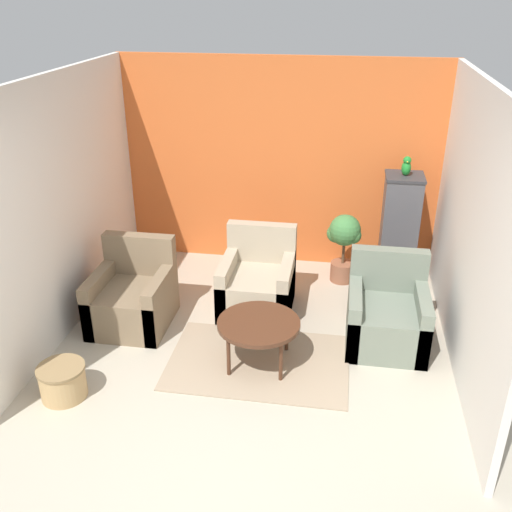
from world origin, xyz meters
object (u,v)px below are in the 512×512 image
object	(u,v)px
birdcage	(399,233)
armchair_right	(386,317)
armchair_middle	(258,284)
parrot	(406,166)
coffee_table	(259,325)
potted_plant	(344,240)
armchair_left	(133,298)
wicker_basket	(63,380)

from	to	relation	value
birdcage	armchair_right	bearing A→B (deg)	-97.00
armchair_middle	parrot	distance (m)	2.06
coffee_table	armchair_right	xyz separation A→B (m)	(1.18, 0.55, -0.13)
parrot	potted_plant	world-z (taller)	parrot
armchair_left	armchair_right	world-z (taller)	same
armchair_left	armchair_middle	xyz separation A→B (m)	(1.22, 0.50, 0.00)
armchair_middle	birdcage	distance (m)	1.75
parrot	armchair_middle	bearing A→B (deg)	-150.97
parrot	birdcage	bearing A→B (deg)	-90.00
armchair_left	birdcage	xyz separation A→B (m)	(2.73, 1.34, 0.35)
birdcage	potted_plant	world-z (taller)	birdcage
armchair_middle	birdcage	bearing A→B (deg)	28.98
armchair_left	potted_plant	xyz separation A→B (m)	(2.11, 1.29, 0.24)
coffee_table	parrot	size ratio (longest dim) A/B	3.46
potted_plant	coffee_table	bearing A→B (deg)	-111.98
armchair_middle	armchair_left	bearing A→B (deg)	-157.59
armchair_right	wicker_basket	bearing A→B (deg)	-154.92
parrot	potted_plant	bearing A→B (deg)	-175.76
parrot	wicker_basket	world-z (taller)	parrot
parrot	armchair_left	bearing A→B (deg)	-153.84
coffee_table	armchair_right	size ratio (longest dim) A/B	0.88
coffee_table	armchair_left	size ratio (longest dim) A/B	0.88
armchair_middle	parrot	world-z (taller)	parrot
armchair_middle	wicker_basket	bearing A→B (deg)	-129.02
armchair_right	armchair_middle	world-z (taller)	same
armchair_left	wicker_basket	xyz separation A→B (m)	(-0.19, -1.23, -0.12)
armchair_right	armchair_middle	size ratio (longest dim) A/B	1.00
birdcage	potted_plant	xyz separation A→B (m)	(-0.61, -0.04, -0.11)
coffee_table	armchair_left	world-z (taller)	armchair_left
birdcage	parrot	world-z (taller)	parrot
armchair_right	potted_plant	distance (m)	1.34
armchair_right	potted_plant	size ratio (longest dim) A/B	1.04
potted_plant	wicker_basket	xyz separation A→B (m)	(-2.30, -2.53, -0.36)
coffee_table	armchair_middle	bearing A→B (deg)	99.64
armchair_right	birdcage	size ratio (longest dim) A/B	0.66
armchair_middle	armchair_right	bearing A→B (deg)	-18.45
armchair_middle	birdcage	size ratio (longest dim) A/B	0.66
birdcage	wicker_basket	world-z (taller)	birdcage
armchair_right	parrot	world-z (taller)	parrot
potted_plant	parrot	bearing A→B (deg)	4.24
armchair_left	armchair_right	distance (m)	2.57
wicker_basket	armchair_middle	bearing A→B (deg)	50.98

